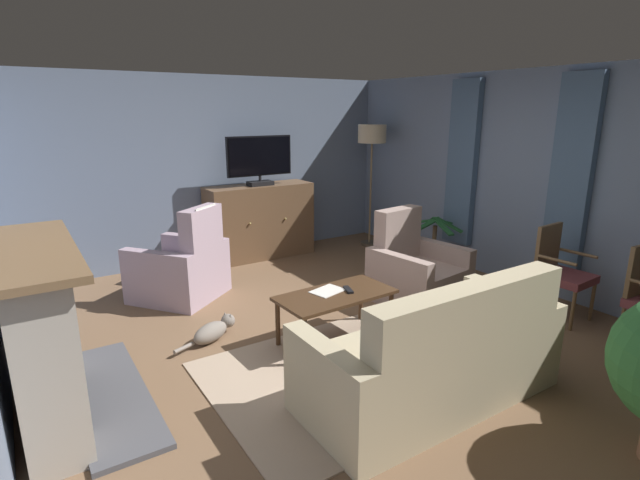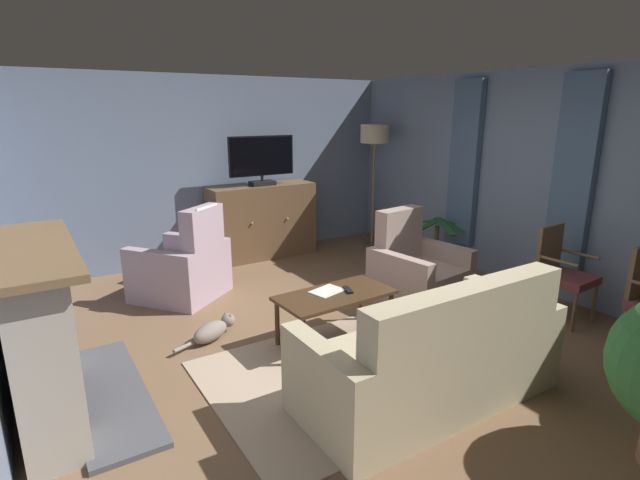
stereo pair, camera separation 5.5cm
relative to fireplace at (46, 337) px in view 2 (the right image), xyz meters
The scene contains 19 objects.
ground_plane 2.48m from the fireplace, ahead, with size 5.95×6.96×0.04m, color brown.
wall_back 3.93m from the fireplace, 51.62° to the left, with size 5.95×0.10×2.56m, color slate.
wall_right_with_window 5.18m from the fireplace, ahead, with size 0.10×6.96×2.56m, color slate.
curtain_panel_near 5.12m from the fireplace, ahead, with size 0.10×0.44×2.15m, color slate.
curtain_panel_far 5.16m from the fireplace, ahead, with size 0.10×0.44×2.15m, color slate.
rug_central 2.26m from the fireplace, 18.41° to the right, with size 2.24×1.77×0.01m, color tan.
fireplace is the anchor object (origin of this frame).
tv_cabinet 3.95m from the fireplace, 42.67° to the left, with size 1.54×0.53×1.06m.
television 4.01m from the fireplace, 42.10° to the left, with size 0.97×0.20×0.69m.
coffee_table 2.31m from the fireplace, ahead, with size 1.10×0.58×0.47m.
tv_remote 2.44m from the fireplace, ahead, with size 0.17×0.05×0.02m, color black.
folded_newspaper 2.27m from the fireplace, ahead, with size 0.30×0.22×0.01m, color silver.
sofa_floral 2.73m from the fireplace, 29.17° to the right, with size 1.97×0.88×0.99m.
armchair_near_window 3.67m from the fireplace, ahead, with size 0.98×0.97×1.01m.
armchair_facing_sofa 2.25m from the fireplace, 49.73° to the left, with size 1.20×1.21×1.09m.
side_chair_far_end 4.64m from the fireplace, 11.57° to the right, with size 0.48×0.50×0.96m.
potted_plant_leafy_by_curtain 4.81m from the fireplace, 11.58° to the left, with size 0.80×0.84×0.70m.
cat 1.51m from the fireplace, 20.00° to the left, with size 0.67×0.33×0.20m.
floor_lamp 5.30m from the fireplace, 26.49° to the left, with size 0.43×0.43×1.88m.
Camera 2 is at (-2.40, -3.36, 2.10)m, focal length 27.04 mm.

